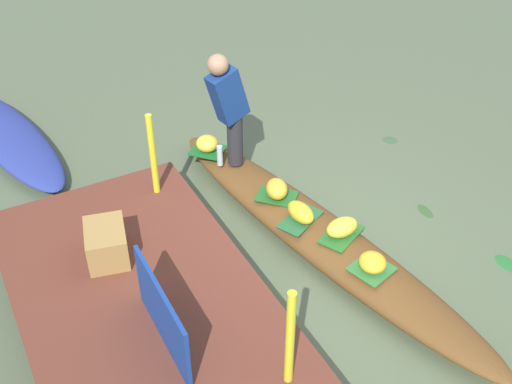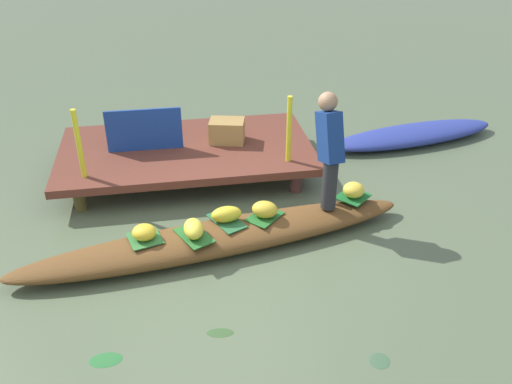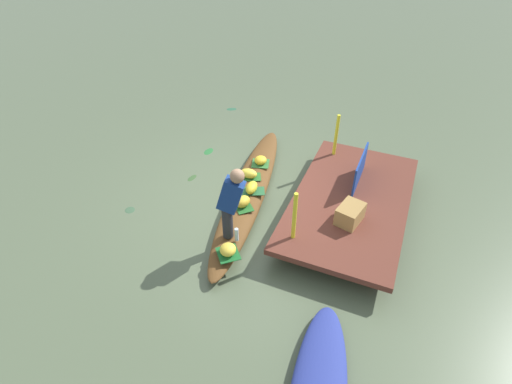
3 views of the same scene
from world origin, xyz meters
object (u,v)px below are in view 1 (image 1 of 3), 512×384
Objects in this scene: banana_bunch_0 at (277,189)px; banana_bunch_3 at (207,144)px; banana_bunch_2 at (342,227)px; moored_boat at (10,137)px; produce_crate at (107,243)px; water_bottle at (220,155)px; market_banner at (162,314)px; vendor_boat at (316,234)px; banana_bunch_1 at (301,212)px; vendor_person at (228,104)px; banana_bunch_4 at (372,262)px.

banana_bunch_0 is 1.08m from banana_bunch_3.
banana_bunch_3 is (1.81, 0.46, 0.00)m from banana_bunch_2.
moored_boat is 2.80m from produce_crate.
market_banner reaches higher than water_bottle.
banana_bunch_2 is at bearing -106.74° from produce_crate.
banana_bunch_2 is at bearing -75.41° from market_banner.
market_banner is at bearing 148.68° from banana_bunch_3.
banana_bunch_0 is (0.52, 0.12, 0.22)m from vendor_boat.
banana_bunch_0 is 0.41m from banana_bunch_1.
moored_boat is at bearing 33.90° from banana_bunch_2.
vendor_person is at bearing 3.11° from vendor_boat.
banana_bunch_2 is (-3.33, -2.24, 0.23)m from moored_boat.
produce_crate is (-2.75, -0.31, 0.40)m from moored_boat.
banana_bunch_0 is at bearing -162.40° from water_bottle.
banana_bunch_0 reaches higher than moored_boat.
banana_bunch_2 is at bearing -166.34° from vendor_boat.
banana_bunch_1 is 0.41m from banana_bunch_2.
water_bottle is at bearing -34.55° from market_banner.
market_banner reaches higher than vendor_boat.
banana_bunch_2 is 2.02m from produce_crate.
banana_bunch_3 is at bearing 14.40° from banana_bunch_2.
market_banner is (-0.46, 1.85, 0.30)m from banana_bunch_2.
vendor_boat is at bearing -100.66° from produce_crate.
moored_boat is at bearing 49.40° from banana_bunch_3.
banana_bunch_2 is 0.70× the size of produce_crate.
vendor_boat is 0.33m from banana_bunch_2.
moored_boat is at bearing 38.07° from banana_bunch_0.
produce_crate is at bearing 73.26° from banana_bunch_2.
vendor_boat is 1.90m from produce_crate.
moored_boat is 4.02m from banana_bunch_2.
vendor_boat is 1.34m from water_bottle.
vendor_person reaches higher than produce_crate.
banana_bunch_1 is at bearing -167.62° from water_bottle.
market_banner is at bearing -175.63° from produce_crate.
banana_bunch_2 is at bearing -149.46° from banana_bunch_1.
market_banner is at bearing 144.89° from water_bottle.
vendor_boat is 18.61× the size of water_bottle.
banana_bunch_1 is 0.85m from banana_bunch_4.
banana_bunch_0 reaches higher than banana_bunch_1.
market_banner is (-1.97, 1.39, 0.27)m from water_bottle.
vendor_boat is 3.76m from moored_boat.
banana_bunch_2 is 1.93m from market_banner.
banana_bunch_0 is 1.26m from banana_bunch_4.
banana_bunch_2 is 1.30× the size of banana_bunch_4.
banana_bunch_3 is 0.30m from water_bottle.
vendor_boat is 1.63m from banana_bunch_3.
banana_bunch_2 is at bearing -162.97° from water_bottle.
banana_bunch_0 is 0.87× the size of banana_bunch_2.
banana_bunch_1 is (0.12, 0.11, 0.21)m from vendor_boat.
produce_crate reaches higher than banana_bunch_4.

